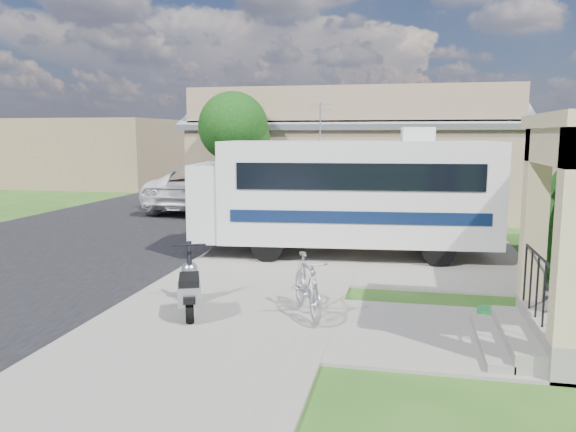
% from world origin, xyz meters
% --- Properties ---
extents(ground, '(120.00, 120.00, 0.00)m').
position_xyz_m(ground, '(0.00, 0.00, 0.00)').
color(ground, '#1E4512').
extents(street_slab, '(9.00, 80.00, 0.02)m').
position_xyz_m(street_slab, '(-7.50, 10.00, 0.01)').
color(street_slab, black).
rests_on(street_slab, ground).
extents(sidewalk_slab, '(4.00, 80.00, 0.06)m').
position_xyz_m(sidewalk_slab, '(-1.00, 10.00, 0.03)').
color(sidewalk_slab, slate).
rests_on(sidewalk_slab, ground).
extents(driveway_slab, '(7.00, 6.00, 0.05)m').
position_xyz_m(driveway_slab, '(1.50, 4.50, 0.03)').
color(driveway_slab, slate).
rests_on(driveway_slab, ground).
extents(walk_slab, '(4.00, 3.00, 0.05)m').
position_xyz_m(walk_slab, '(3.00, -1.00, 0.03)').
color(walk_slab, slate).
rests_on(walk_slab, ground).
extents(warehouse, '(12.50, 8.40, 5.04)m').
position_xyz_m(warehouse, '(0.00, 13.97, 1.99)').
color(warehouse, '#877054').
rests_on(warehouse, ground).
extents(distant_bldg_far, '(10.00, 8.00, 4.00)m').
position_xyz_m(distant_bldg_far, '(-17.00, 22.00, 2.00)').
color(distant_bldg_far, brown).
rests_on(distant_bldg_far, ground).
extents(distant_bldg_near, '(8.00, 7.00, 3.20)m').
position_xyz_m(distant_bldg_near, '(-15.00, 34.00, 1.60)').
color(distant_bldg_near, '#877054').
rests_on(distant_bldg_near, ground).
extents(street_tree_a, '(2.44, 2.40, 4.58)m').
position_xyz_m(street_tree_a, '(-3.70, 9.05, 3.25)').
color(street_tree_a, black).
rests_on(street_tree_a, ground).
extents(street_tree_b, '(2.44, 2.40, 4.73)m').
position_xyz_m(street_tree_b, '(-3.70, 19.05, 3.39)').
color(street_tree_b, black).
rests_on(street_tree_b, ground).
extents(street_tree_c, '(2.44, 2.40, 4.42)m').
position_xyz_m(street_tree_c, '(-3.70, 28.05, 3.10)').
color(street_tree_c, black).
rests_on(street_tree_c, ground).
extents(motorhome, '(7.72, 3.06, 3.86)m').
position_xyz_m(motorhome, '(0.59, 4.53, 1.66)').
color(motorhome, '#BABAB6').
rests_on(motorhome, ground).
extents(scooter, '(0.90, 1.65, 1.13)m').
position_xyz_m(scooter, '(-1.50, -0.90, 0.50)').
color(scooter, black).
rests_on(scooter, ground).
extents(bicycle, '(1.15, 1.77, 1.04)m').
position_xyz_m(bicycle, '(0.48, -0.56, 0.52)').
color(bicycle, '#97969D').
rests_on(bicycle, ground).
extents(pickup_truck, '(3.07, 6.51, 1.80)m').
position_xyz_m(pickup_truck, '(-6.20, 12.49, 0.90)').
color(pickup_truck, silver).
rests_on(pickup_truck, ground).
extents(van, '(3.06, 6.21, 1.74)m').
position_xyz_m(van, '(-6.30, 19.45, 0.87)').
color(van, silver).
rests_on(van, ground).
extents(garden_hose, '(0.41, 0.41, 0.19)m').
position_xyz_m(garden_hose, '(3.51, -0.06, 0.09)').
color(garden_hose, '#16702A').
rests_on(garden_hose, ground).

